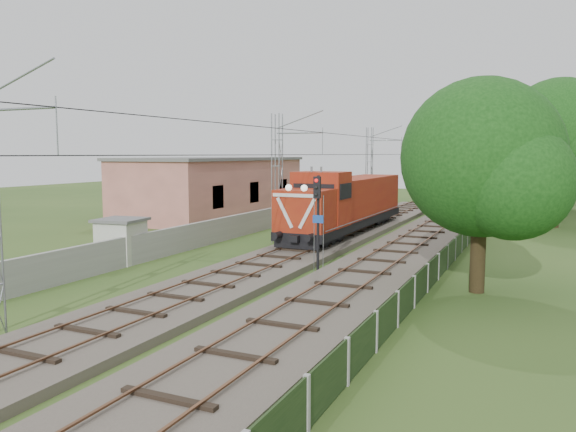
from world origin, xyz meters
The scene contains 15 objects.
ground centered at (0.00, 0.00, 0.00)m, with size 140.00×140.00×0.00m, color #2E4C1C.
track_main centered at (0.00, 7.00, 0.18)m, with size 4.20×70.00×0.45m.
track_side centered at (5.00, 20.00, 0.18)m, with size 4.20×80.00×0.45m.
catenary centered at (-2.95, 12.00, 4.05)m, with size 3.31×70.00×8.00m.
boundary_wall centered at (-6.50, 12.00, 0.75)m, with size 0.25×40.00×1.50m, color #9E9E99.
station_building centered at (-15.00, 24.00, 2.63)m, with size 8.40×20.40×5.22m.
fence centered at (8.00, 3.00, 0.60)m, with size 0.12×32.00×1.20m.
locomotive centered at (0.00, 16.55, 2.26)m, with size 3.03×17.29×4.39m.
coach_rake centered at (5.00, 73.19, 2.51)m, with size 3.02×90.12×3.49m.
signal_post centered at (2.65, 4.54, 3.14)m, with size 0.50×0.39×4.57m.
relay_hut centered at (-7.40, 2.79, 1.15)m, with size 2.47×2.47×2.28m.
tree_a centered at (9.89, 3.92, 5.33)m, with size 6.59×6.28×8.54m.
tree_b centered at (13.00, 27.21, 6.96)m, with size 8.61×8.20×11.16m.
tree_c centered at (11.90, 31.92, 5.04)m, with size 6.23×5.94×8.08m.
tree_d centered at (14.21, 43.64, 6.52)m, with size 8.06×7.68×10.45m.
Camera 1 is at (12.11, -19.37, 5.55)m, focal length 35.00 mm.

